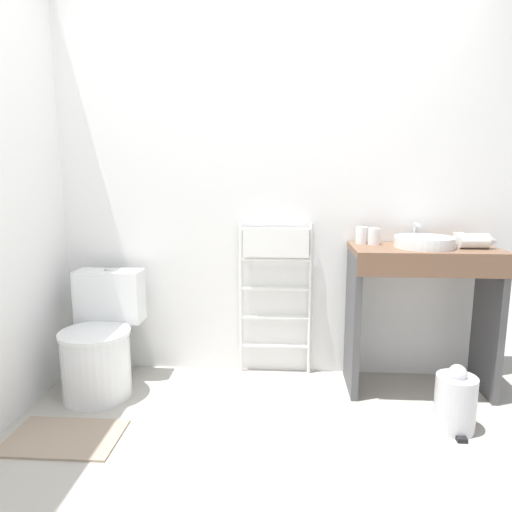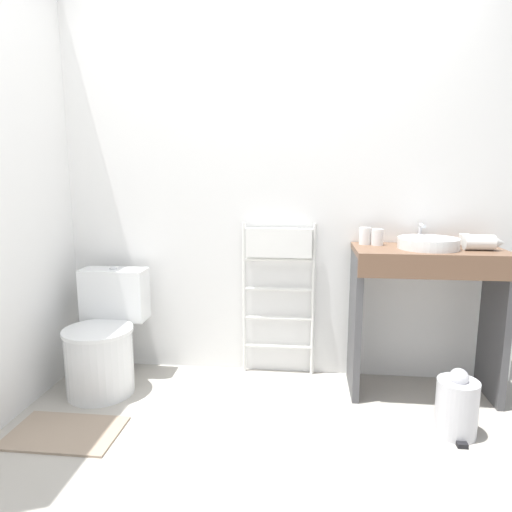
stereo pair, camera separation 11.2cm
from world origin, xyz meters
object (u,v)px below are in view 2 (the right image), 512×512
(cup_near_wall, at_px, (365,236))
(cup_near_edge, at_px, (377,237))
(hair_dryer, at_px, (480,242))
(trash_bin, at_px, (457,406))
(toilet, at_px, (104,342))
(towel_radiator, at_px, (279,265))
(sink_basin, at_px, (428,243))

(cup_near_wall, bearing_deg, cup_near_edge, -19.46)
(hair_dryer, distance_m, trash_bin, 0.92)
(cup_near_wall, bearing_deg, toilet, -170.61)
(toilet, height_order, towel_radiator, towel_radiator)
(towel_radiator, bearing_deg, sink_basin, -12.08)
(cup_near_edge, bearing_deg, toilet, -171.85)
(cup_near_edge, xyz_separation_m, trash_bin, (0.35, -0.54, -0.79))
(sink_basin, relative_size, hair_dryer, 1.57)
(sink_basin, distance_m, hair_dryer, 0.28)
(toilet, relative_size, sink_basin, 2.14)
(towel_radiator, xyz_separation_m, sink_basin, (0.87, -0.19, 0.19))
(cup_near_edge, height_order, trash_bin, cup_near_edge)
(toilet, relative_size, trash_bin, 2.04)
(toilet, bearing_deg, towel_radiator, 16.85)
(toilet, xyz_separation_m, hair_dryer, (2.21, 0.13, 0.64))
(towel_radiator, relative_size, cup_near_edge, 10.29)
(toilet, bearing_deg, cup_near_wall, 9.39)
(sink_basin, height_order, cup_near_wall, cup_near_wall)
(cup_near_wall, bearing_deg, towel_radiator, 173.81)
(sink_basin, bearing_deg, cup_near_edge, 159.00)
(towel_radiator, relative_size, cup_near_wall, 9.74)
(sink_basin, bearing_deg, cup_near_wall, 159.32)
(cup_near_wall, distance_m, hair_dryer, 0.64)
(towel_radiator, xyz_separation_m, cup_near_edge, (0.60, -0.08, 0.20))
(toilet, xyz_separation_m, cup_near_edge, (1.66, 0.24, 0.64))
(hair_dryer, relative_size, trash_bin, 0.61)
(cup_near_edge, distance_m, trash_bin, 1.02)
(towel_radiator, bearing_deg, cup_near_wall, -6.19)
(sink_basin, height_order, trash_bin, sink_basin)
(sink_basin, xyz_separation_m, cup_near_wall, (-0.34, 0.13, 0.02))
(sink_basin, relative_size, cup_near_wall, 3.29)
(hair_dryer, bearing_deg, toilet, -176.74)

